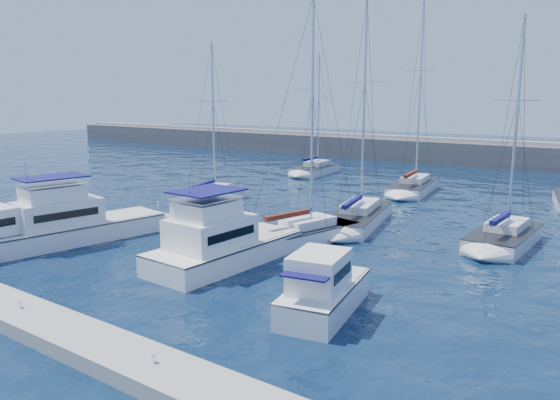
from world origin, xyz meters
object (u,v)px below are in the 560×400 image
Objects in this scene: sailboat_mid_c at (303,234)px; motor_yacht_stbd_outer at (323,292)px; sailboat_mid_d at (358,217)px; sailboat_back_b at (413,186)px; motor_yacht_stbd_inner at (220,245)px; motor_yacht_port_inner at (71,224)px; sailboat_back_a at (315,170)px; sailboat_mid_e at (504,237)px; sailboat_mid_a at (211,198)px.

motor_yacht_stbd_outer is at bearing -38.91° from sailboat_mid_c.
sailboat_mid_d is 0.88× the size of sailboat_back_b.
sailboat_mid_c is (-6.95, 9.09, -0.41)m from motor_yacht_stbd_outer.
motor_yacht_stbd_inner is at bearing -86.53° from sailboat_mid_c.
motor_yacht_port_inner is at bearing -131.57° from sailboat_mid_c.
sailboat_back_a is 0.78× the size of sailboat_back_b.
motor_yacht_port_inner and motor_yacht_stbd_inner have the same top height.
sailboat_mid_d is 10.04m from sailboat_mid_e.
sailboat_back_b is (-0.10, 27.87, -0.58)m from motor_yacht_stbd_inner.
sailboat_mid_d is 25.46m from sailboat_back_a.
sailboat_mid_a is (-1.01, 14.11, -0.62)m from motor_yacht_port_inner.
sailboat_back_b is at bearing -24.01° from sailboat_back_a.
sailboat_mid_e is 0.77× the size of sailboat_back_b.
sailboat_mid_d reaches higher than sailboat_mid_c.
sailboat_mid_e reaches higher than motor_yacht_stbd_outer.
sailboat_mid_c is at bearing 82.37° from motor_yacht_stbd_inner.
sailboat_mid_a reaches higher than motor_yacht_port_inner.
sailboat_mid_c is at bearing -107.68° from sailboat_mid_d.
motor_yacht_stbd_outer is 0.34× the size of sailboat_back_b.
sailboat_mid_c reaches higher than sailboat_mid_e.
sailboat_mid_e is at bearing 65.76° from motor_yacht_stbd_outer.
sailboat_mid_d reaches higher than sailboat_mid_e.
sailboat_mid_e is (23.64, 0.87, 0.01)m from sailboat_mid_a.
sailboat_back_b reaches higher than sailboat_mid_e.
motor_yacht_port_inner is 34.83m from sailboat_back_a.
sailboat_back_b reaches higher than motor_yacht_stbd_outer.
motor_yacht_stbd_inner is at bearing -130.43° from sailboat_mid_e.
motor_yacht_stbd_outer is at bearing -80.55° from sailboat_mid_d.
sailboat_mid_d is (0.53, 6.47, -0.02)m from sailboat_mid_c.
motor_yacht_stbd_inner is 0.68× the size of sailboat_mid_a.
motor_yacht_stbd_outer is 0.40× the size of sailboat_mid_c.
sailboat_back_a is at bearing 105.68° from motor_yacht_port_inner.
sailboat_mid_d is (-6.41, 15.55, -0.42)m from motor_yacht_stbd_outer.
sailboat_mid_a is at bearing 136.80° from motor_yacht_stbd_inner.
motor_yacht_stbd_outer is at bearing -83.61° from sailboat_back_b.
motor_yacht_port_inner is at bearing -145.06° from sailboat_mid_e.
sailboat_mid_d is 1.13× the size of sailboat_back_a.
sailboat_mid_c is at bearing 44.88° from motor_yacht_port_inner.
motor_yacht_stbd_inner is 35.76m from sailboat_back_a.
sailboat_back_a is (-3.36, 34.67, -0.61)m from motor_yacht_port_inner.
motor_yacht_stbd_outer is 41.87m from sailboat_back_a.
motor_yacht_port_inner is 11.05m from motor_yacht_stbd_inner.
sailboat_mid_e is (11.74, 13.10, -0.61)m from motor_yacht_stbd_inner.
sailboat_mid_e is (3.63, 15.71, -0.42)m from motor_yacht_stbd_outer.
sailboat_mid_c is at bearing -146.51° from sailboat_mid_e.
sailboat_mid_e is at bearing 50.73° from motor_yacht_stbd_inner.
sailboat_mid_c reaches higher than motor_yacht_stbd_outer.
sailboat_mid_a is at bearing 132.21° from motor_yacht_stbd_outer.
sailboat_mid_d reaches higher than motor_yacht_stbd_inner.
sailboat_mid_c is 0.94× the size of sailboat_mid_d.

